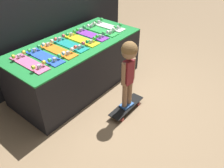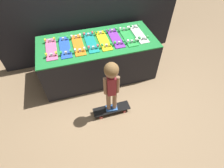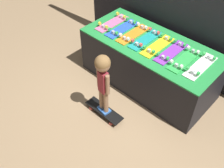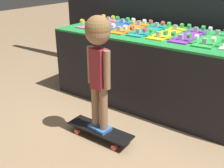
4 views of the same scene
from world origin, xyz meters
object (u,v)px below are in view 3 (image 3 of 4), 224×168
object	(u,v)px
skateboard_pink_on_rack	(112,22)
skateboard_blue_on_rack	(122,28)
skateboard_yellow_on_rack	(158,45)
child	(103,75)
skateboard_orange_on_rack	(133,34)
skateboard_on_floor	(104,111)
skateboard_teal_on_rack	(146,39)
skateboard_purple_on_rack	(171,52)
skateboard_white_on_rack	(201,66)
skateboard_green_on_rack	(185,59)

from	to	relation	value
skateboard_pink_on_rack	skateboard_blue_on_rack	distance (m)	0.23
skateboard_yellow_on_rack	child	xyz separation A→B (m)	(-0.15, -1.00, -0.01)
skateboard_orange_on_rack	skateboard_on_floor	xyz separation A→B (m)	(0.32, -1.00, -0.74)
skateboard_teal_on_rack	skateboard_on_floor	distance (m)	1.25
child	skateboard_teal_on_rack	bearing A→B (deg)	101.99
skateboard_on_floor	skateboard_blue_on_rack	bearing A→B (deg)	118.91
skateboard_purple_on_rack	skateboard_teal_on_rack	bearing A→B (deg)	-179.30
skateboard_white_on_rack	skateboard_pink_on_rack	bearing A→B (deg)	-179.50
skateboard_blue_on_rack	skateboard_orange_on_rack	xyz separation A→B (m)	(0.23, 0.00, 0.00)
skateboard_orange_on_rack	skateboard_blue_on_rack	bearing A→B (deg)	-179.62
skateboard_orange_on_rack	skateboard_white_on_rack	world-z (taller)	same
skateboard_green_on_rack	skateboard_yellow_on_rack	bearing A→B (deg)	179.02
skateboard_yellow_on_rack	skateboard_on_floor	size ratio (longest dim) A/B	1.02
skateboard_blue_on_rack	skateboard_white_on_rack	distance (m)	1.39
skateboard_pink_on_rack	skateboard_green_on_rack	world-z (taller)	same
skateboard_yellow_on_rack	skateboard_pink_on_rack	bearing A→B (deg)	179.57
skateboard_teal_on_rack	skateboard_green_on_rack	world-z (taller)	same
skateboard_purple_on_rack	child	size ratio (longest dim) A/B	0.64
skateboard_orange_on_rack	skateboard_teal_on_rack	distance (m)	0.23
skateboard_pink_on_rack	skateboard_green_on_rack	xyz separation A→B (m)	(1.39, -0.01, 0.00)
skateboard_on_floor	child	size ratio (longest dim) A/B	0.63
child	skateboard_on_floor	bearing A→B (deg)	7.09
skateboard_pink_on_rack	skateboard_yellow_on_rack	distance (m)	0.93
skateboard_white_on_rack	skateboard_teal_on_rack	bearing A→B (deg)	-179.04
skateboard_purple_on_rack	skateboard_green_on_rack	world-z (taller)	same
skateboard_blue_on_rack	skateboard_teal_on_rack	distance (m)	0.46
skateboard_blue_on_rack	skateboard_green_on_rack	size ratio (longest dim) A/B	1.00
skateboard_on_floor	skateboard_green_on_rack	bearing A→B (deg)	58.56
skateboard_orange_on_rack	skateboard_white_on_rack	xyz separation A→B (m)	(1.16, 0.03, 0.00)
skateboard_blue_on_rack	skateboard_white_on_rack	bearing A→B (deg)	1.19
skateboard_teal_on_rack	skateboard_white_on_rack	xyz separation A→B (m)	(0.93, 0.02, 0.00)
skateboard_pink_on_rack	skateboard_green_on_rack	distance (m)	1.39
skateboard_blue_on_rack	skateboard_teal_on_rack	xyz separation A→B (m)	(0.46, 0.01, 0.00)
skateboard_blue_on_rack	child	size ratio (longest dim) A/B	0.64
skateboard_purple_on_rack	skateboard_on_floor	bearing A→B (deg)	-110.38
skateboard_orange_on_rack	skateboard_purple_on_rack	bearing A→B (deg)	1.45
skateboard_teal_on_rack	skateboard_yellow_on_rack	bearing A→B (deg)	-1.37
skateboard_teal_on_rack	skateboard_white_on_rack	world-z (taller)	same
child	skateboard_blue_on_rack	bearing A→B (deg)	126.00
skateboard_yellow_on_rack	skateboard_on_floor	xyz separation A→B (m)	(-0.15, -1.00, -0.74)
skateboard_purple_on_rack	child	bearing A→B (deg)	-110.38
skateboard_yellow_on_rack	skateboard_teal_on_rack	bearing A→B (deg)	178.63
skateboard_orange_on_rack	child	world-z (taller)	child
skateboard_teal_on_rack	skateboard_blue_on_rack	bearing A→B (deg)	-178.34
skateboard_on_floor	skateboard_yellow_on_rack	bearing A→B (deg)	81.77
skateboard_teal_on_rack	skateboard_on_floor	bearing A→B (deg)	-85.10
skateboard_teal_on_rack	skateboard_yellow_on_rack	distance (m)	0.23
skateboard_orange_on_rack	skateboard_purple_on_rack	distance (m)	0.69
skateboard_pink_on_rack	skateboard_orange_on_rack	bearing A→B (deg)	-1.64
skateboard_green_on_rack	skateboard_on_floor	distance (m)	1.38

